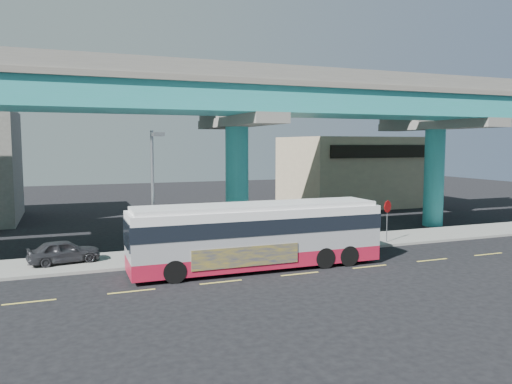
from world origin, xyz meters
name	(u,v)px	position (x,y,z in m)	size (l,w,h in m)	color
ground	(297,272)	(0.00, 0.00, 0.00)	(120.00, 120.00, 0.00)	black
sidewalk	(257,249)	(0.00, 5.50, 0.07)	(70.00, 4.00, 0.15)	gray
lane_markings	(300,274)	(0.00, -0.30, 0.01)	(58.00, 0.12, 0.01)	#D8C64C
viaduct	(236,100)	(0.00, 9.11, 9.14)	(52.00, 12.40, 11.70)	teal
building_beige	(356,171)	(18.00, 22.98, 3.51)	(14.00, 10.23, 7.00)	tan
transit_bus	(257,233)	(-1.51, 1.51, 1.81)	(12.91, 2.88, 3.30)	maroon
parked_car	(64,251)	(-10.66, 5.62, 0.76)	(3.75, 1.99, 1.21)	#313237
street_lamp	(154,177)	(-6.30, 3.47, 4.65)	(0.50, 2.28, 6.83)	gray
stop_sign	(387,212)	(8.28, 4.18, 2.06)	(0.74, 0.33, 2.64)	gray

